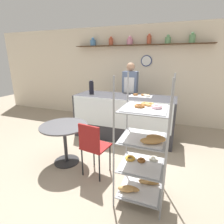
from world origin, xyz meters
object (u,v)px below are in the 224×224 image
Objects in this scene: cafe_table at (65,134)px; cafe_chair at (93,144)px; donut_tray_counter at (142,96)px; pastry_rack at (143,153)px; person_worker at (130,94)px; coffee_carafe at (91,87)px.

cafe_chair reaches higher than cafe_table.
donut_tray_counter is (1.05, 1.51, 0.47)m from cafe_table.
cafe_chair is (-0.80, 0.20, -0.12)m from pastry_rack.
donut_tray_counter is (0.41, -0.45, 0.07)m from person_worker.
pastry_rack is at bearing -71.13° from person_worker.
donut_tray_counter is (0.41, 1.69, 0.46)m from cafe_chair.
cafe_table is 2.55× the size of coffee_carafe.
pastry_rack is 1.50m from cafe_table.
pastry_rack is 5.14× the size of coffee_carafe.
coffee_carafe is at bearing 132.07° from pastry_rack.
pastry_rack is 2.45m from coffee_carafe.
donut_tray_counter is at bearing -48.20° from person_worker.
pastry_rack is 0.84m from cafe_chair.
cafe_table is 0.91× the size of cafe_chair.
cafe_table is 1.63× the size of donut_tray_counter.
coffee_carafe is at bearing -175.51° from donut_tray_counter.
person_worker is 2.11× the size of cafe_table.
coffee_carafe is at bearing -145.95° from person_worker.
person_worker reaches higher than coffee_carafe.
cafe_table is at bearing -83.13° from coffee_carafe.
coffee_carafe is at bearing 96.87° from cafe_table.
donut_tray_counter reaches higher than cafe_chair.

